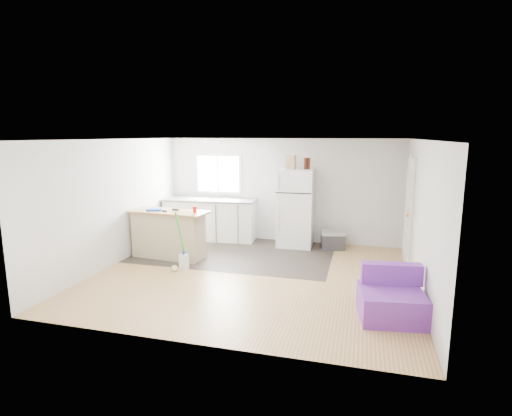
{
  "coord_description": "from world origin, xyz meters",
  "views": [
    {
      "loc": [
        1.83,
        -6.57,
        2.47
      ],
      "look_at": [
        -0.13,
        0.7,
        1.09
      ],
      "focal_mm": 28.0,
      "sensor_mm": 36.0,
      "label": 1
    }
  ],
  "objects": [
    {
      "name": "cardboard_box",
      "position": [
        0.29,
        2.09,
        1.89
      ],
      "size": [
        0.22,
        0.14,
        0.3
      ],
      "primitive_type": "cube",
      "rotation": [
        0.0,
        0.0,
        -0.21
      ],
      "color": "tan",
      "rests_on": "refrigerator"
    },
    {
      "name": "ceiling_fixture",
      "position": [
        -1.2,
        1.2,
        2.36
      ],
      "size": [
        0.3,
        0.3,
        0.07
      ],
      "primitive_type": "cylinder",
      "color": "white",
      "rests_on": "ceiling"
    },
    {
      "name": "blue_tray",
      "position": [
        -2.24,
        0.57,
        0.99
      ],
      "size": [
        0.36,
        0.32,
        0.04
      ],
      "primitive_type": "cube",
      "rotation": [
        0.0,
        0.0,
        0.41
      ],
      "color": "blue",
      "rests_on": "peninsula"
    },
    {
      "name": "vinyl_zone",
      "position": [
        -0.73,
        1.25,
        0.0
      ],
      "size": [
        4.05,
        2.5,
        0.0
      ],
      "primitive_type": "cube",
      "color": "#2D2621",
      "rests_on": "floor"
    },
    {
      "name": "room",
      "position": [
        0.0,
        0.0,
        1.2
      ],
      "size": [
        5.51,
        5.01,
        2.41
      ],
      "color": "#A67745",
      "rests_on": "ground"
    },
    {
      "name": "kitchen_cabinets",
      "position": [
        -1.65,
        2.16,
        0.5
      ],
      "size": [
        2.24,
        0.85,
        1.27
      ],
      "rotation": [
        0.0,
        0.0,
        0.08
      ],
      "color": "white",
      "rests_on": "floor"
    },
    {
      "name": "mop",
      "position": [
        -1.41,
        -0.15,
        0.23
      ],
      "size": [
        0.22,
        0.32,
        1.13
      ],
      "rotation": [
        0.0,
        0.0,
        -0.24
      ],
      "color": "green",
      "rests_on": "floor"
    },
    {
      "name": "interior_door",
      "position": [
        2.72,
        1.55,
        1.02
      ],
      "size": [
        0.11,
        0.92,
        2.1
      ],
      "color": "white",
      "rests_on": "right_wall"
    },
    {
      "name": "cleaner_jug",
      "position": [
        -1.33,
        -0.03,
        0.15
      ],
      "size": [
        0.17,
        0.13,
        0.34
      ],
      "rotation": [
        0.0,
        0.0,
        -0.11
      ],
      "color": "white",
      "rests_on": "floor"
    },
    {
      "name": "refrigerator",
      "position": [
        0.41,
        2.12,
        0.87
      ],
      "size": [
        0.79,
        0.75,
        1.74
      ],
      "rotation": [
        0.0,
        0.0,
        0.03
      ],
      "color": "white",
      "rests_on": "floor"
    },
    {
      "name": "window",
      "position": [
        -1.55,
        2.49,
        1.55
      ],
      "size": [
        1.18,
        0.06,
        0.98
      ],
      "color": "white",
      "rests_on": "back_wall"
    },
    {
      "name": "purple_seat",
      "position": [
        2.28,
        -1.12,
        0.25
      ],
      "size": [
        0.94,
        0.9,
        0.69
      ],
      "rotation": [
        0.0,
        0.0,
        0.14
      ],
      "color": "purple",
      "rests_on": "floor"
    },
    {
      "name": "red_cup",
      "position": [
        -1.36,
        0.61,
        1.03
      ],
      "size": [
        0.1,
        0.1,
        0.12
      ],
      "primitive_type": "cylinder",
      "rotation": [
        0.0,
        0.0,
        -0.25
      ],
      "color": "red",
      "rests_on": "peninsula"
    },
    {
      "name": "tool_a",
      "position": [
        -1.82,
        0.68,
        0.99
      ],
      "size": [
        0.15,
        0.08,
        0.03
      ],
      "primitive_type": "cube",
      "rotation": [
        0.0,
        0.0,
        -0.26
      ],
      "color": "black",
      "rests_on": "peninsula"
    },
    {
      "name": "tool_b",
      "position": [
        -1.96,
        0.5,
        0.98
      ],
      "size": [
        0.1,
        0.04,
        0.03
      ],
      "primitive_type": "cube",
      "rotation": [
        0.0,
        0.0,
        -0.04
      ],
      "color": "black",
      "rests_on": "peninsula"
    },
    {
      "name": "peninsula",
      "position": [
        -1.94,
        0.59,
        0.49
      ],
      "size": [
        1.62,
        0.74,
        0.97
      ],
      "rotation": [
        0.0,
        0.0,
        -0.09
      ],
      "color": "tan",
      "rests_on": "floor"
    },
    {
      "name": "cooler",
      "position": [
        1.26,
        2.06,
        0.2
      ],
      "size": [
        0.59,
        0.46,
        0.4
      ],
      "rotation": [
        0.0,
        0.0,
        0.22
      ],
      "color": "#2E2E31",
      "rests_on": "floor"
    },
    {
      "name": "bottle_left",
      "position": [
        0.61,
        2.06,
        1.87
      ],
      "size": [
        0.07,
        0.07,
        0.25
      ],
      "primitive_type": "cylinder",
      "rotation": [
        0.0,
        0.0,
        0.07
      ],
      "color": "#39160A",
      "rests_on": "refrigerator"
    },
    {
      "name": "bottle_right",
      "position": [
        0.67,
        2.12,
        1.87
      ],
      "size": [
        0.07,
        0.07,
        0.25
      ],
      "primitive_type": "cylinder",
      "rotation": [
        0.0,
        0.0,
        -0.0
      ],
      "color": "#39160A",
      "rests_on": "refrigerator"
    }
  ]
}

